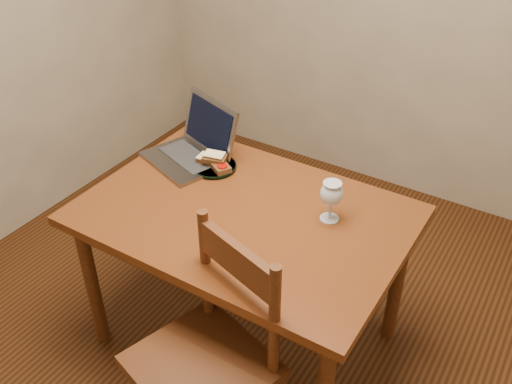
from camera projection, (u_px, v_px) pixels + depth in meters
The scene contains 9 objects.
floor at pixel (248, 335), 2.75m from camera, with size 3.20×3.20×0.02m, color black.
table at pixel (245, 228), 2.36m from camera, with size 1.30×0.90×0.74m.
chair at pixel (207, 351), 1.99m from camera, with size 0.56×0.55×0.49m.
plate at pixel (214, 167), 2.57m from camera, with size 0.20×0.20×0.02m, color black.
sandwich_cheese at pixel (209, 159), 2.58m from camera, with size 0.11×0.06×0.03m, color #381E0C, non-canonical shape.
sandwich_tomato at pixel (220, 165), 2.53m from camera, with size 0.11×0.07×0.03m, color #381E0C, non-canonical shape.
sandwich_top at pixel (214, 157), 2.55m from camera, with size 0.10×0.06×0.03m, color #381E0C, non-canonical shape.
milk_glass at pixel (331, 201), 2.22m from camera, with size 0.09×0.09×0.18m, color white, non-canonical shape.
laptop at pixel (195, 144), 2.62m from camera, with size 0.45×0.43×0.26m.
Camera 1 is at (1.02, -1.56, 2.13)m, focal length 40.00 mm.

